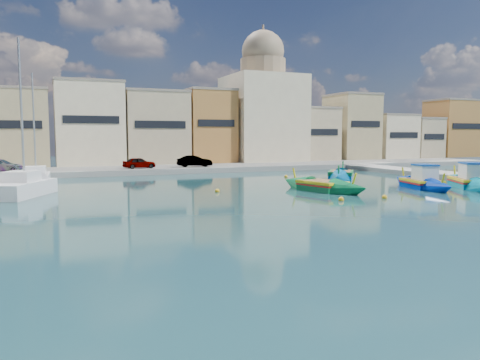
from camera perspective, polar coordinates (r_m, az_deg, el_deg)
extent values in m
plane|color=#123838|center=(28.58, 18.95, -3.30)|extent=(160.00, 160.00, 0.00)
cube|color=gray|center=(56.50, -2.98, 1.49)|extent=(80.00, 8.00, 0.60)
cube|color=tan|center=(60.40, -25.55, 5.65)|extent=(6.90, 6.32, 8.74)
cube|color=gray|center=(60.62, -25.73, 9.93)|extent=(7.03, 6.44, 0.30)
cube|color=black|center=(57.20, -25.74, 6.13)|extent=(5.52, 0.10, 0.90)
cube|color=beige|center=(60.49, -17.89, 6.47)|extent=(7.88, 6.24, 9.89)
cube|color=gray|center=(60.81, -18.04, 11.27)|extent=(8.04, 6.37, 0.30)
cube|color=black|center=(57.34, -17.65, 7.04)|extent=(6.30, 0.10, 0.90)
cube|color=tan|center=(62.26, -10.41, 6.19)|extent=(7.88, 7.44, 8.99)
cube|color=gray|center=(62.49, -10.48, 10.45)|extent=(8.04, 7.59, 0.30)
cube|color=black|center=(58.58, -9.64, 6.69)|extent=(6.30, 0.10, 0.90)
cube|color=#BC7C3B|center=(63.55, -3.82, 6.44)|extent=(6.17, 6.13, 9.43)
cube|color=gray|center=(63.82, -3.85, 10.81)|extent=(6.29, 6.26, 0.30)
cube|color=black|center=(60.62, -2.88, 6.94)|extent=(4.93, 0.10, 0.90)
cube|color=tan|center=(67.04, 2.09, 4.96)|extent=(7.31, 7.69, 6.05)
cube|color=gray|center=(67.09, 2.10, 7.67)|extent=(7.46, 7.85, 0.30)
cube|color=black|center=(63.51, 3.56, 5.20)|extent=(5.85, 0.10, 0.90)
cube|color=tan|center=(70.55, 8.09, 5.48)|extent=(7.54, 7.30, 7.41)
cube|color=gray|center=(70.66, 8.13, 8.61)|extent=(7.69, 7.45, 0.30)
cube|color=black|center=(67.38, 9.70, 5.78)|extent=(6.03, 0.10, 0.90)
cube|color=tan|center=(74.74, 13.43, 6.24)|extent=(6.36, 6.97, 9.63)
cube|color=gray|center=(74.99, 13.51, 10.03)|extent=(6.48, 7.11, 0.30)
cube|color=black|center=(71.91, 15.09, 6.62)|extent=(5.09, 0.10, 0.90)
cube|color=beige|center=(79.07, 17.72, 5.00)|extent=(6.63, 6.70, 6.65)
cube|color=gray|center=(79.13, 17.80, 7.51)|extent=(6.76, 6.83, 0.30)
cube|color=black|center=(76.50, 19.38, 5.19)|extent=(5.30, 0.10, 0.90)
cube|color=tan|center=(83.43, 20.77, 4.76)|extent=(5.08, 7.51, 6.20)
cube|color=gray|center=(83.47, 20.84, 6.99)|extent=(5.18, 7.66, 0.30)
cube|color=black|center=(80.69, 22.62, 4.90)|extent=(4.06, 0.10, 0.90)
cube|color=#BC7C3B|center=(87.77, 24.44, 5.66)|extent=(7.79, 6.00, 9.33)
cube|color=gray|center=(87.96, 24.56, 8.80)|extent=(7.95, 6.12, 0.30)
cube|color=black|center=(85.71, 25.94, 5.93)|extent=(6.23, 0.10, 0.90)
cube|color=beige|center=(67.62, 2.78, 7.48)|extent=(10.00, 10.00, 12.00)
cylinder|color=#9E8466|center=(68.25, 2.81, 13.53)|extent=(6.40, 6.40, 2.40)
sphere|color=#9E8466|center=(68.59, 2.82, 15.34)|extent=(6.00, 6.00, 6.00)
cylinder|color=#9E8466|center=(69.15, 2.83, 17.72)|extent=(0.30, 0.30, 1.60)
imported|color=#4C1919|center=(52.57, -12.18, 2.06)|extent=(3.66, 1.80, 1.20)
imported|color=#4C1919|center=(54.05, -5.56, 2.30)|extent=(4.08, 1.75, 1.31)
imported|color=#4C1919|center=(51.92, -27.16, 1.57)|extent=(4.66, 2.75, 1.27)
cube|color=#00879E|center=(42.23, 26.14, -0.52)|extent=(3.76, 4.42, 1.08)
cone|color=#00879E|center=(45.23, 24.80, -0.04)|extent=(3.61, 4.14, 2.77)
cube|color=yellow|center=(42.19, 26.16, 0.09)|extent=(3.94, 4.65, 0.19)
cube|color=red|center=(42.21, 26.15, -0.17)|extent=(3.89, 4.54, 0.11)
cube|color=olive|center=(42.18, 26.17, 0.21)|extent=(3.31, 3.96, 0.06)
cylinder|color=yellow|center=(45.48, 24.71, 0.88)|extent=(0.38, 0.52, 1.18)
cube|color=white|center=(41.61, 26.46, 0.95)|extent=(2.28, 2.45, 1.19)
cube|color=#0F47A5|center=(41.57, 26.50, 1.85)|extent=(2.42, 2.62, 0.13)
cube|color=#002CAB|center=(40.07, 21.22, -0.65)|extent=(2.75, 3.64, 1.02)
cone|color=#002CAB|center=(42.41, 19.43, -0.20)|extent=(2.70, 3.42, 2.54)
cone|color=#002CAB|center=(37.78, 23.24, -0.99)|extent=(2.70, 3.42, 2.54)
cube|color=yellow|center=(40.03, 21.24, -0.04)|extent=(2.87, 3.83, 0.18)
cube|color=red|center=(40.05, 21.23, -0.30)|extent=(2.87, 3.72, 0.10)
cube|color=olive|center=(40.03, 21.25, 0.08)|extent=(2.39, 3.28, 0.06)
cylinder|color=yellow|center=(42.59, 19.29, 0.72)|extent=(0.25, 0.50, 1.11)
cylinder|color=yellow|center=(37.49, 23.50, -0.03)|extent=(0.25, 0.50, 1.11)
cube|color=white|center=(39.57, 21.61, 0.82)|extent=(1.78, 1.95, 1.12)
cube|color=#0F47A5|center=(39.53, 21.65, 1.72)|extent=(1.89, 2.08, 0.12)
cube|color=#0064A4|center=(46.57, 12.18, 0.42)|extent=(3.86, 4.10, 1.07)
cone|color=#0064A4|center=(49.47, 12.39, 0.76)|extent=(3.70, 3.90, 2.69)
cone|color=#0064A4|center=(43.66, 11.95, 0.16)|extent=(3.70, 3.90, 2.69)
cube|color=#1A853E|center=(46.53, 12.19, 0.97)|extent=(4.05, 4.30, 0.19)
cube|color=#197F33|center=(46.55, 12.19, 0.73)|extent=(3.99, 4.22, 0.11)
cube|color=olive|center=(46.53, 12.19, 1.07)|extent=(3.41, 3.65, 0.06)
cylinder|color=#1A853E|center=(49.71, 12.43, 1.59)|extent=(0.43, 0.49, 1.17)
cylinder|color=#1A853E|center=(43.31, 11.94, 1.05)|extent=(0.43, 0.49, 1.17)
cube|color=#0A6E3A|center=(36.08, 9.98, -0.97)|extent=(2.95, 3.75, 1.09)
cone|color=#0A6E3A|center=(37.98, 6.96, -0.53)|extent=(2.90, 3.55, 2.70)
cone|color=#0A6E3A|center=(34.28, 13.32, -1.28)|extent=(2.90, 3.55, 2.70)
cube|color=yellow|center=(36.03, 9.99, -0.24)|extent=(3.08, 3.95, 0.20)
cube|color=red|center=(36.05, 9.98, -0.56)|extent=(3.07, 3.84, 0.11)
cube|color=olive|center=(36.02, 9.99, -0.11)|extent=(2.56, 3.38, 0.07)
cylinder|color=yellow|center=(38.11, 6.69, 0.57)|extent=(0.28, 0.54, 1.19)
cylinder|color=yellow|center=(34.03, 13.70, -0.13)|extent=(0.28, 0.54, 1.19)
cube|color=white|center=(44.22, -23.61, -0.04)|extent=(2.35, 5.48, 1.18)
cone|color=white|center=(47.69, -23.40, 0.33)|extent=(2.28, 3.16, 2.18)
cube|color=white|center=(44.15, -23.65, 1.13)|extent=(1.70, 1.98, 0.64)
cylinder|color=#999EA3|center=(44.45, -23.81, 6.03)|extent=(0.15, 0.15, 9.10)
cube|color=white|center=(35.71, -25.06, -1.24)|extent=(4.71, 6.28, 1.34)
cone|color=white|center=(39.01, -22.51, -0.62)|extent=(3.65, 4.04, 2.48)
cube|color=white|center=(35.62, -25.13, 0.41)|extent=(2.56, 2.66, 0.72)
cylinder|color=#999EA3|center=(35.90, -25.09, 7.29)|extent=(0.17, 0.17, 10.32)
sphere|color=yellow|center=(30.91, 12.23, -2.34)|extent=(0.36, 0.36, 0.36)
sphere|color=yellow|center=(32.72, 17.21, -2.03)|extent=(0.36, 0.36, 0.36)
sphere|color=yellow|center=(47.24, 5.64, 0.42)|extent=(0.36, 0.36, 0.36)
sphere|color=yellow|center=(34.84, -2.79, -1.35)|extent=(0.36, 0.36, 0.36)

